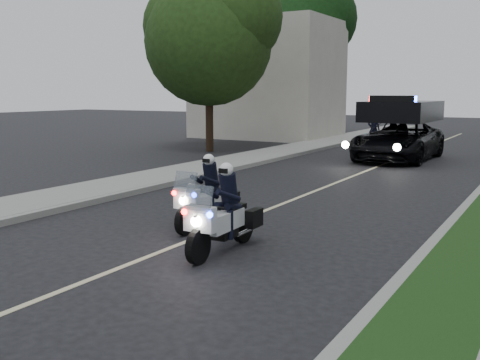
% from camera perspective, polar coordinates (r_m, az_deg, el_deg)
% --- Properties ---
extents(ground, '(120.00, 120.00, 0.00)m').
position_cam_1_polar(ground, '(8.19, -19.89, -11.44)').
color(ground, black).
rests_on(ground, ground).
extents(curb_right, '(0.20, 60.00, 0.15)m').
position_cam_1_polar(curb_right, '(15.22, 22.59, -1.96)').
color(curb_right, gray).
rests_on(curb_right, ground).
extents(curb_left, '(0.20, 60.00, 0.15)m').
position_cam_1_polar(curb_left, '(18.16, -3.94, 0.40)').
color(curb_left, gray).
rests_on(curb_left, ground).
extents(sidewalk_left, '(2.00, 60.00, 0.16)m').
position_cam_1_polar(sidewalk_left, '(18.79, -6.72, 0.66)').
color(sidewalk_left, gray).
rests_on(sidewalk_left, ground).
extents(building_far, '(8.00, 6.00, 7.00)m').
position_cam_1_polar(building_far, '(34.75, 2.84, 10.18)').
color(building_far, '#A8A396').
rests_on(building_far, ground).
extents(lane_marking, '(0.12, 50.00, 0.01)m').
position_cam_1_polar(lane_marking, '(16.25, 8.12, -0.94)').
color(lane_marking, '#BFB78C').
rests_on(lane_marking, ground).
extents(police_moto_left, '(0.67, 1.81, 1.52)m').
position_cam_1_polar(police_moto_left, '(11.69, -3.47, -4.81)').
color(police_moto_left, silver).
rests_on(police_moto_left, ground).
extents(police_moto_right, '(0.70, 1.87, 1.58)m').
position_cam_1_polar(police_moto_right, '(9.89, -1.75, -7.36)').
color(police_moto_right, silver).
rests_on(police_moto_right, ground).
extents(police_suv, '(2.76, 5.85, 2.83)m').
position_cam_1_polar(police_suv, '(23.98, 15.77, 2.00)').
color(police_suv, black).
rests_on(police_suv, ground).
extents(bicycle, '(0.72, 1.62, 0.82)m').
position_cam_1_polar(bicycle, '(27.82, 13.41, 3.02)').
color(bicycle, black).
rests_on(bicycle, ground).
extents(cyclist, '(0.60, 0.43, 1.58)m').
position_cam_1_polar(cyclist, '(27.82, 13.41, 3.02)').
color(cyclist, black).
rests_on(cyclist, ground).
extents(tree_left_near, '(6.32, 6.32, 9.81)m').
position_cam_1_polar(tree_left_near, '(26.43, -3.11, 2.95)').
color(tree_left_near, '#244316').
rests_on(tree_left_near, ground).
extents(tree_left_far, '(9.24, 9.24, 11.89)m').
position_cam_1_polar(tree_left_far, '(37.59, 5.23, 4.72)').
color(tree_left_far, black).
rests_on(tree_left_far, ground).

